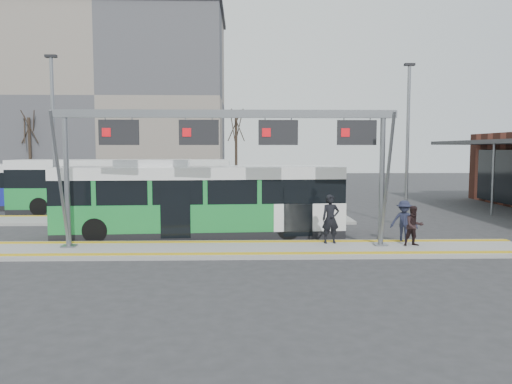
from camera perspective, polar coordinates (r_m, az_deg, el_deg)
ground at (r=19.08m, az=-1.96°, el=-6.79°), size 120.00×120.00×0.00m
platform_main at (r=19.07m, az=-1.96°, el=-6.57°), size 22.00×3.00×0.15m
platform_second at (r=27.27m, az=-10.31°, el=-3.14°), size 20.00×3.00×0.15m
tactile_main at (r=19.05m, az=-1.96°, el=-6.32°), size 22.00×2.65×0.02m
tactile_second at (r=28.38m, az=-9.96°, el=-2.64°), size 20.00×0.35×0.02m
gantry at (r=18.94m, az=-3.06°, el=6.21°), size 13.00×1.68×5.20m
apartment_block at (r=56.72m, az=-16.28°, el=10.18°), size 24.50×12.50×18.40m
hero_bus at (r=22.25m, az=-6.40°, el=-1.05°), size 12.56×3.38×3.42m
bg_bus_green at (r=31.19m, az=-14.99°, el=0.59°), size 12.92×2.85×3.22m
passenger_a at (r=19.97m, az=8.52°, el=-3.07°), size 0.74×0.53×1.93m
passenger_b at (r=20.17m, az=17.61°, el=-3.71°), size 0.83×0.69×1.55m
passenger_c at (r=21.04m, az=16.56°, el=-3.18°), size 1.18×0.84×1.66m
tree_left at (r=50.11m, az=-5.69°, el=6.96°), size 1.40×1.40×7.43m
tree_mid at (r=52.10m, az=-2.29°, el=7.58°), size 1.40×1.40×8.24m
tree_far at (r=52.49m, az=-24.51°, el=6.71°), size 1.40×1.40×7.75m
lamp_west at (r=24.40m, az=-22.11°, el=5.51°), size 0.50×0.25×8.05m
lamp_east at (r=25.89m, az=16.93°, el=5.60°), size 0.50×0.25×8.04m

